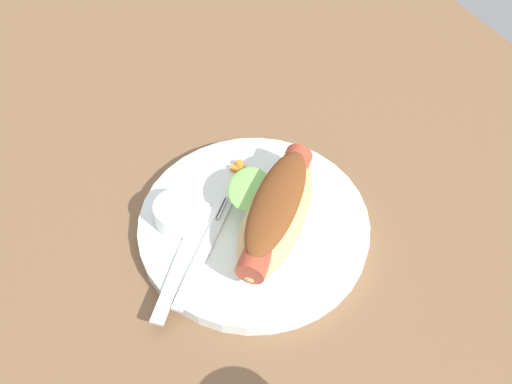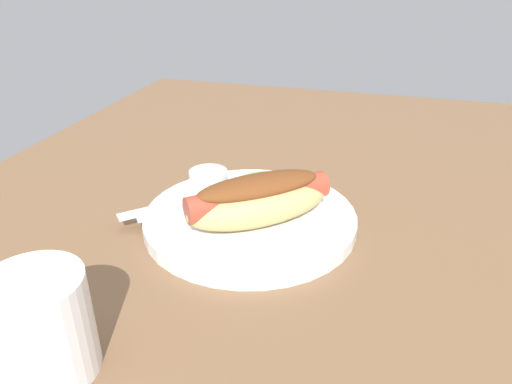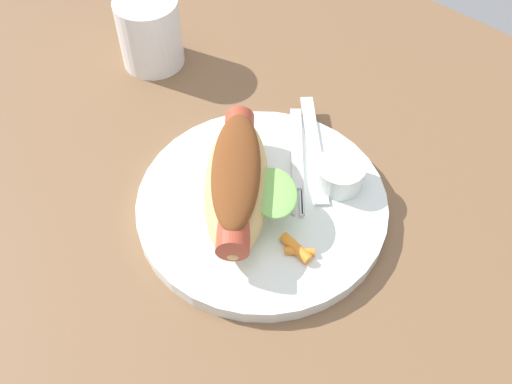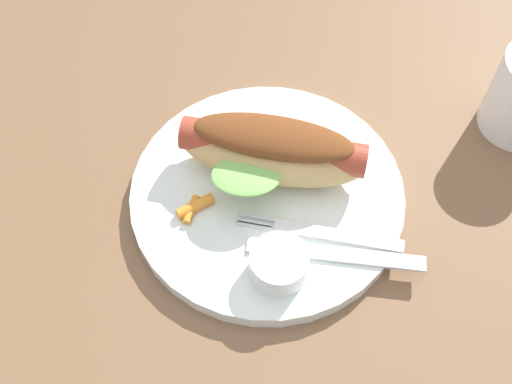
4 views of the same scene
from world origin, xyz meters
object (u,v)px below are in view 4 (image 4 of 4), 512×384
Objects in this scene: knife at (336,254)px; carrot_garnish at (194,208)px; plate at (267,195)px; hot_dog at (272,149)px; fork at (324,234)px; sauce_ramekin at (279,264)px.

carrot_garnish is at bearing -13.08° from knife.
plate is 4.52cm from hot_dog.
fork is 3.33× the size of carrot_garnish.
carrot_garnish is (-2.00, 9.25, -0.86)cm from sauce_ramekin.
fork is 0.78× the size of knife.
fork and knife have the same top height.
hot_dog is 10.83cm from knife.
plate is at bearing -32.45° from fork.
sauce_ramekin is (-4.39, -6.87, 2.11)cm from plate.
sauce_ramekin is 0.41× the size of fork.
carrot_garnish is (-6.74, 11.16, 0.27)cm from knife.
fork is at bearing -58.86° from knife.
carrot_garnish is at bearing 159.66° from plate.
carrot_garnish is (-6.40, 2.37, 1.25)cm from plate.
sauce_ramekin is at bearing 103.75° from hot_dog.
fork is at bearing -51.08° from carrot_garnish.
hot_dog reaches higher than sauce_ramekin.
knife is at bearing -58.89° from carrot_garnish.
sauce_ramekin is 5.41cm from fork.
hot_dog is 1.42× the size of fork.
hot_dog reaches higher than plate.
hot_dog is (1.81, 1.55, 3.84)cm from plate.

